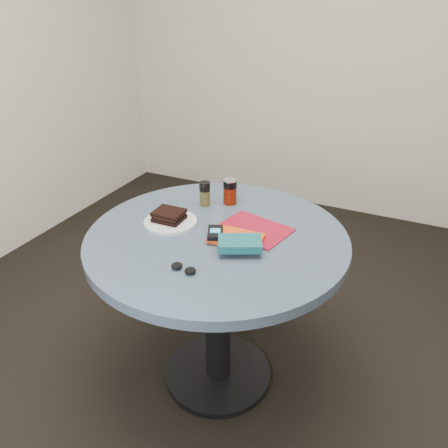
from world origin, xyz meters
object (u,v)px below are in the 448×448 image
at_px(magazine, 254,229).
at_px(mp3_player, 215,233).
at_px(pepper_grinder, 205,194).
at_px(novel, 240,243).
at_px(sandwich, 169,215).
at_px(soda_can, 230,191).
at_px(plate, 170,222).
at_px(red_book, 236,238).
at_px(headphones, 183,268).
at_px(table, 217,269).

xyz_separation_m(magazine, mp3_player, (-0.10, -0.13, 0.03)).
relative_size(pepper_grinder, novel, 0.69).
height_order(magazine, novel, novel).
bearing_deg(sandwich, soda_can, 62.09).
distance_m(plate, sandwich, 0.03).
height_order(magazine, red_book, red_book).
bearing_deg(magazine, soda_can, 148.89).
relative_size(sandwich, red_book, 0.61).
bearing_deg(mp3_player, plate, 170.56).
bearing_deg(red_book, mp3_player, -167.06).
xyz_separation_m(red_book, novel, (0.04, -0.06, 0.02)).
height_order(plate, soda_can, soda_can).
height_order(sandwich, headphones, sandwich).
bearing_deg(mp3_player, soda_can, 104.71).
distance_m(sandwich, novel, 0.35).
relative_size(table, soda_can, 8.99).
bearing_deg(soda_can, novel, -60.55).
xyz_separation_m(sandwich, red_book, (0.30, -0.02, -0.02)).
distance_m(red_book, mp3_player, 0.08).
relative_size(table, pepper_grinder, 9.46).
bearing_deg(mp3_player, headphones, -90.80).
xyz_separation_m(plate, novel, (0.34, -0.08, 0.03)).
distance_m(plate, pepper_grinder, 0.22).
distance_m(red_book, headphones, 0.26).
height_order(table, pepper_grinder, pepper_grinder).
distance_m(plate, mp3_player, 0.22).
relative_size(table, magazine, 3.78).
relative_size(table, plate, 4.76).
distance_m(red_book, novel, 0.08).
xyz_separation_m(sandwich, pepper_grinder, (0.05, 0.21, 0.02)).
bearing_deg(magazine, novel, -71.86).
bearing_deg(novel, soda_can, 93.79).
xyz_separation_m(magazine, red_book, (-0.03, -0.11, 0.01)).
distance_m(plate, red_book, 0.29).
height_order(pepper_grinder, mp3_player, pepper_grinder).
bearing_deg(soda_can, headphones, -81.81).
height_order(soda_can, pepper_grinder, soda_can).
height_order(table, novel, novel).
distance_m(table, pepper_grinder, 0.34).
bearing_deg(sandwich, plate, -21.00).
xyz_separation_m(plate, red_book, (0.29, -0.02, 0.01)).
xyz_separation_m(novel, headphones, (-0.12, -0.19, -0.02)).
distance_m(table, plate, 0.27).
relative_size(soda_can, headphones, 1.14).
bearing_deg(soda_can, sandwich, -117.91).
distance_m(pepper_grinder, novel, 0.41).
bearing_deg(headphones, novel, 57.18).
xyz_separation_m(plate, magazine, (0.32, 0.09, -0.00)).
bearing_deg(headphones, magazine, 73.69).
bearing_deg(plate, sandwich, 159.00).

